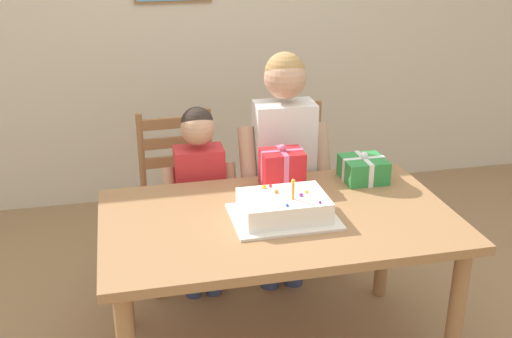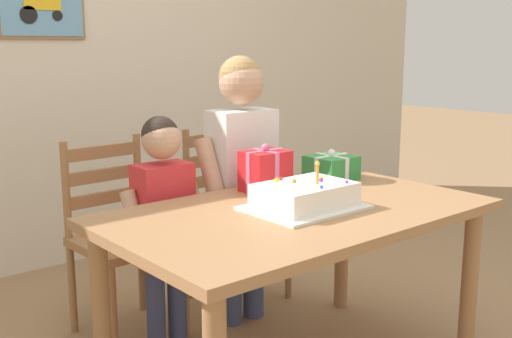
{
  "view_description": "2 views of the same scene",
  "coord_description": "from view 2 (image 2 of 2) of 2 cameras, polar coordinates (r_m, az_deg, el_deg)",
  "views": [
    {
      "loc": [
        -0.63,
        -2.29,
        1.9
      ],
      "look_at": [
        -0.06,
        0.19,
        0.87
      ],
      "focal_mm": 43.56,
      "sensor_mm": 36.0,
      "label": 1
    },
    {
      "loc": [
        -1.63,
        -1.69,
        1.35
      ],
      "look_at": [
        -0.03,
        0.21,
        0.85
      ],
      "focal_mm": 43.46,
      "sensor_mm": 36.0,
      "label": 2
    }
  ],
  "objects": [
    {
      "name": "back_wall",
      "position": [
        3.99,
        -16.17,
        10.27
      ],
      "size": [
        6.4,
        0.11,
        2.6
      ],
      "color": "beige",
      "rests_on": "ground"
    },
    {
      "name": "dining_table",
      "position": [
        2.46,
        3.82,
        -5.69
      ],
      "size": [
        1.51,
        0.89,
        0.72
      ],
      "color": "#9E7047",
      "rests_on": "ground"
    },
    {
      "name": "birthday_cake",
      "position": [
        2.41,
        4.51,
        -2.57
      ],
      "size": [
        0.44,
        0.34,
        0.19
      ],
      "color": "white",
      "rests_on": "dining_table"
    },
    {
      "name": "gift_box_red_large",
      "position": [
        2.69,
        0.87,
        -0.18
      ],
      "size": [
        0.2,
        0.15,
        0.21
      ],
      "color": "red",
      "rests_on": "dining_table"
    },
    {
      "name": "gift_box_beside_cake",
      "position": [
        2.96,
        6.94,
        0.16
      ],
      "size": [
        0.21,
        0.2,
        0.15
      ],
      "color": "#2D8E42",
      "rests_on": "dining_table"
    },
    {
      "name": "chair_left",
      "position": [
        2.97,
        -12.27,
        -6.12
      ],
      "size": [
        0.44,
        0.44,
        0.92
      ],
      "color": "#996B42",
      "rests_on": "ground"
    },
    {
      "name": "chair_right",
      "position": [
        3.31,
        -2.16,
        -4.04
      ],
      "size": [
        0.46,
        0.46,
        0.92
      ],
      "color": "#996B42",
      "rests_on": "ground"
    },
    {
      "name": "child_older",
      "position": [
        2.94,
        -1.3,
        0.47
      ],
      "size": [
        0.48,
        0.27,
        1.3
      ],
      "color": "#38426B",
      "rests_on": "ground"
    },
    {
      "name": "child_younger",
      "position": [
        2.73,
        -8.49,
        -3.79
      ],
      "size": [
        0.38,
        0.22,
        1.05
      ],
      "color": "#38426B",
      "rests_on": "ground"
    }
  ]
}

